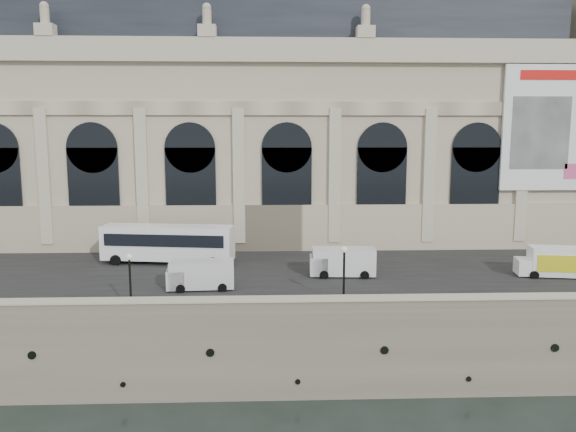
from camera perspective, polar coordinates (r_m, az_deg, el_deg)
The scene contains 11 objects.
ground at distance 41.53m, azimuth 6.80°, elevation -18.02°, with size 260.00×260.00×0.00m, color black.
quay at distance 73.62m, azimuth 2.64°, elevation -3.74°, with size 160.00×70.00×6.00m, color gray.
street at distance 52.57m, azimuth 4.56°, elevation -5.29°, with size 160.00×24.00×0.06m, color #2D2D2D.
parapet at distance 39.61m, azimuth 6.84°, elevation -9.02°, with size 160.00×1.40×1.21m.
museum at distance 67.61m, azimuth -2.09°, elevation 9.46°, with size 69.00×18.70×29.10m.
bus_left at distance 55.01m, azimuth -12.13°, elevation -2.66°, with size 12.86×4.40×3.72m.
van_b at distance 45.74m, azimuth -9.16°, elevation -5.94°, with size 5.42×2.48×2.36m.
van_c at distance 49.46m, azimuth 5.25°, elevation -4.68°, with size 5.76×2.59×2.52m.
box_truck at distance 54.37m, azimuth 25.73°, elevation -4.24°, with size 6.85×3.23×2.66m.
lamp_left at distance 40.98m, azimuth -15.73°, elevation -6.58°, with size 0.42×0.42×4.16m.
lamp_right at distance 40.85m, azimuth 5.70°, elevation -6.15°, with size 0.45×0.45×4.44m.
Camera 1 is at (-6.04, -36.74, 18.40)m, focal length 35.00 mm.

